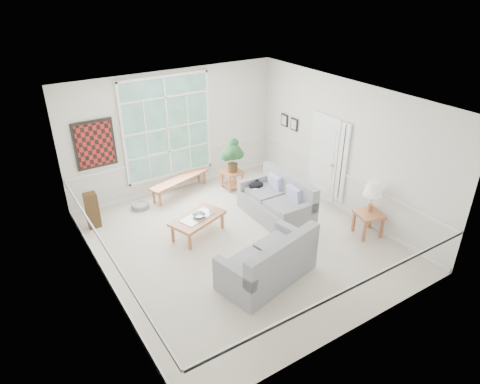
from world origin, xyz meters
name	(u,v)px	position (x,y,z in m)	size (l,w,h in m)	color
floor	(241,242)	(0.00, 0.00, -0.01)	(5.50, 6.00, 0.01)	beige
ceiling	(241,100)	(0.00, 0.00, 3.00)	(5.50, 6.00, 0.02)	white
wall_back	(175,132)	(0.00, 3.00, 1.50)	(5.50, 0.02, 3.00)	silver
wall_front	(357,255)	(0.00, -3.00, 1.50)	(5.50, 0.02, 3.00)	silver
wall_left	(98,217)	(-2.75, 0.00, 1.50)	(0.02, 6.00, 3.00)	silver
wall_right	(345,148)	(2.75, 0.00, 1.50)	(0.02, 6.00, 3.00)	silver
window_back	(168,128)	(-0.20, 2.96, 1.65)	(2.30, 0.08, 2.40)	white
entry_door	(323,158)	(2.71, 0.60, 1.05)	(0.08, 0.90, 2.10)	white
door_sidelight	(343,163)	(2.71, -0.03, 1.15)	(0.08, 0.26, 1.90)	white
wall_art	(95,144)	(-1.95, 2.95, 1.60)	(0.90, 0.06, 1.10)	#581411
wall_frame_near	(294,124)	(2.71, 1.75, 1.55)	(0.04, 0.26, 0.32)	black
wall_frame_far	(284,120)	(2.71, 2.15, 1.55)	(0.04, 0.26, 0.32)	black
loveseat_right	(276,199)	(1.18, 0.40, 0.49)	(0.93, 1.81, 0.98)	gray
loveseat_front	(267,256)	(-0.25, -1.24, 0.49)	(1.80, 0.93, 0.97)	gray
coffee_table	(198,226)	(-0.62, 0.72, 0.22)	(1.16, 0.63, 0.43)	#A45F38
pewter_bowl	(199,215)	(-0.59, 0.70, 0.47)	(0.33, 0.33, 0.08)	#9C9CA1
window_bench	(180,186)	(-0.12, 2.65, 0.20)	(1.71, 0.33, 0.40)	#A45F38
end_table	(232,180)	(1.13, 2.17, 0.24)	(0.48, 0.48, 0.48)	#A45F38
houseplant	(233,156)	(1.14, 2.17, 0.90)	(0.50, 0.50, 0.86)	#204B26
side_table	(368,224)	(2.40, -1.22, 0.26)	(0.52, 0.52, 0.53)	#A45F38
table_lamp	(372,197)	(2.48, -1.15, 0.86)	(0.39, 0.39, 0.66)	white
pet_bed	(140,205)	(-1.25, 2.48, 0.06)	(0.42, 0.42, 0.12)	gray
floor_speaker	(92,210)	(-2.40, 2.23, 0.41)	(0.26, 0.20, 0.83)	#3B2712
cat	(256,185)	(1.08, 1.04, 0.59)	(0.37, 0.26, 0.17)	black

